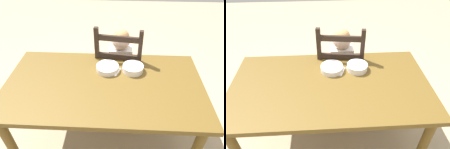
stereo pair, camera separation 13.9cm
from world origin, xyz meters
The scene contains 8 objects.
ground_plane centered at (0.00, 0.00, 0.00)m, with size 8.00×8.00×0.00m, color tan.
dining_table centered at (0.00, 0.00, 0.65)m, with size 1.55×0.84×0.74m.
dining_chair centered at (0.12, 0.47, 0.48)m, with size 0.47×0.47×1.04m.
child_figure centered at (0.13, 0.46, 0.64)m, with size 0.32×0.31×0.96m.
bowl_of_peas centered at (0.02, 0.17, 0.77)m, with size 0.19×0.19×0.05m.
bowl_of_carrots centered at (0.23, 0.17, 0.77)m, with size 0.17×0.17×0.06m.
spoon centered at (0.17, 0.18, 0.75)m, with size 0.11×0.11×0.01m.
paper_napkin centered at (0.05, 0.17, 0.74)m, with size 0.13×0.11×0.00m, color white.
Camera 1 is at (0.13, -1.20, 1.81)m, focal length 32.95 mm.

